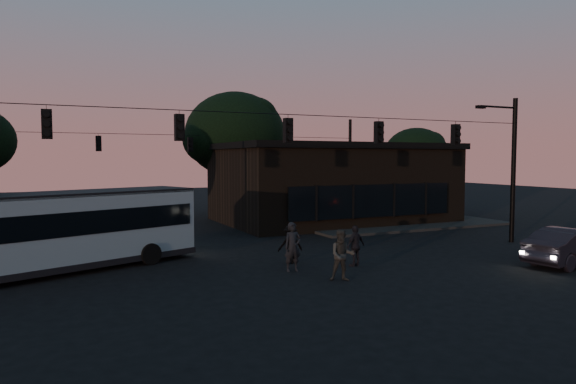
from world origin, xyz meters
name	(u,v)px	position (x,y,z in m)	size (l,w,h in m)	color
ground	(337,285)	(0.00, 0.00, 0.00)	(120.00, 120.00, 0.00)	black
sidewalk_far_right	(383,221)	(12.00, 14.00, 0.07)	(14.00, 10.00, 0.15)	black
building	(332,182)	(9.00, 15.97, 2.71)	(15.40, 10.41, 5.40)	black
tree_behind	(235,135)	(4.00, 22.00, 6.19)	(7.60, 7.60, 9.43)	black
tree_right	(416,155)	(18.00, 18.00, 4.63)	(5.20, 5.20, 6.86)	black
signal_rig_near	(288,157)	(0.00, 4.00, 4.45)	(26.24, 0.30, 7.50)	black
signal_rig_far	(190,161)	(0.00, 20.00, 4.20)	(26.24, 0.30, 7.50)	black
bus	(57,228)	(-8.75, 6.16, 1.74)	(11.18, 6.29, 3.10)	gray
car	(572,246)	(10.48, -1.24, 0.77)	(1.63, 4.68, 1.54)	black
pedestrian_a	(293,247)	(-0.46, 2.58, 0.96)	(0.70, 0.46, 1.92)	black
pedestrian_b	(342,255)	(0.48, 0.43, 0.93)	(0.90, 0.70, 1.85)	#2B2B27
pedestrian_c	(356,246)	(2.26, 2.33, 0.84)	(0.98, 0.41, 1.67)	black
pedestrian_d	(290,244)	(0.08, 3.94, 0.81)	(1.04, 0.60, 1.61)	black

